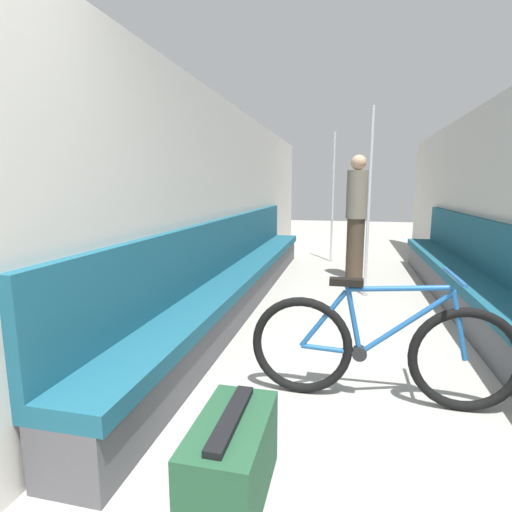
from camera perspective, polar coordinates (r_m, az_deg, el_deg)
The scene contains 9 objects.
wall_left at distance 4.60m, azimuth -4.66°, elevation 7.46°, with size 0.10×10.51×2.25m, color beige.
wall_right at distance 4.64m, azimuth 32.06°, elevation 6.02°, with size 0.10×10.51×2.25m, color beige.
bench_seat_row_left at distance 4.53m, azimuth -2.23°, elevation -2.94°, with size 0.43×6.00×0.98m.
bench_seat_row_right at distance 4.56m, azimuth 28.90°, elevation -4.11°, with size 0.43×6.00×0.98m.
bicycle at distance 2.61m, azimuth 17.22°, elevation -12.61°, with size 1.60×0.46×0.83m.
grab_pole_near at distance 7.15m, azimuth 10.90°, elevation 7.88°, with size 0.08×0.08×2.23m.
grab_pole_far at distance 4.96m, azimuth 15.81°, elevation 6.86°, with size 0.08×0.08×2.23m.
passenger_standing at distance 5.81m, azimuth 14.15°, elevation 5.54°, with size 0.30×0.30×1.75m.
luggage_bag at distance 1.90m, azimuth -3.53°, elevation -26.95°, with size 0.30×0.58×0.39m.
Camera 1 is at (-0.06, -0.73, 1.32)m, focal length 28.00 mm.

